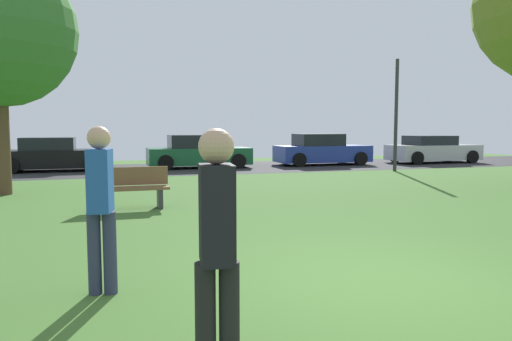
% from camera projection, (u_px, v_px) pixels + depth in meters
% --- Properties ---
extents(ground_plane, '(44.00, 44.00, 0.00)m').
position_uv_depth(ground_plane, '(382.00, 283.00, 5.42)').
color(ground_plane, '#3D6628').
extents(road_strip, '(44.00, 6.40, 0.01)m').
position_uv_depth(road_strip, '(180.00, 169.00, 20.64)').
color(road_strip, '#28282B').
rests_on(road_strip, ground_plane).
extents(person_bystander, '(0.30, 0.35, 1.75)m').
position_uv_depth(person_bystander, '(217.00, 246.00, 3.15)').
color(person_bystander, black).
rests_on(person_bystander, ground_plane).
extents(person_walking, '(0.30, 0.36, 1.77)m').
position_uv_depth(person_walking, '(101.00, 201.00, 4.98)').
color(person_walking, '#2D334C').
rests_on(person_walking, ground_plane).
extents(parked_car_black, '(4.20, 2.09, 1.37)m').
position_uv_depth(parked_car_black, '(53.00, 156.00, 19.46)').
color(parked_car_black, black).
rests_on(parked_car_black, ground_plane).
extents(parked_car_green, '(4.45, 2.08, 1.45)m').
position_uv_depth(parked_car_green, '(198.00, 153.00, 21.05)').
color(parked_car_green, '#195633').
rests_on(parked_car_green, ground_plane).
extents(parked_car_blue, '(4.43, 1.99, 1.47)m').
position_uv_depth(parked_car_blue, '(321.00, 151.00, 22.72)').
color(parked_car_blue, '#233893').
rests_on(parked_car_blue, ground_plane).
extents(parked_car_silver, '(4.57, 2.05, 1.37)m').
position_uv_depth(parked_car_silver, '(432.00, 150.00, 24.08)').
color(parked_car_silver, '#B7B7BC').
rests_on(parked_car_silver, ground_plane).
extents(park_bench, '(1.60, 0.45, 0.90)m').
position_uv_depth(park_bench, '(131.00, 188.00, 10.37)').
color(park_bench, brown).
rests_on(park_bench, ground_plane).
extents(street_lamp_post, '(0.14, 0.14, 4.50)m').
position_uv_depth(street_lamp_post, '(396.00, 116.00, 19.24)').
color(street_lamp_post, '#2D2D33').
rests_on(street_lamp_post, ground_plane).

